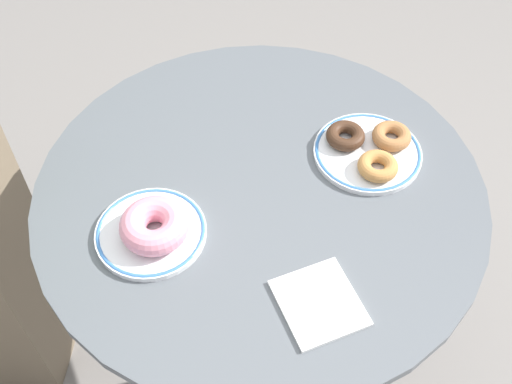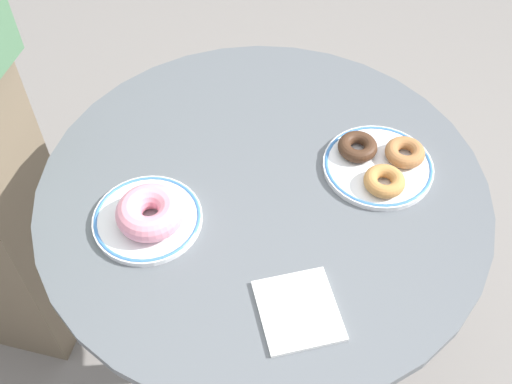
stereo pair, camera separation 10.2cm
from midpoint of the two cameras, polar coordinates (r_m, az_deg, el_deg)
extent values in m
cube|color=gray|center=(1.70, -1.55, -15.72)|extent=(7.00, 7.00, 0.02)
cylinder|color=#565B60|center=(1.07, -2.37, 0.02)|extent=(0.78, 0.78, 0.02)
cylinder|color=#565B60|center=(1.36, -1.89, -9.37)|extent=(0.06, 0.06, 0.68)
cylinder|color=#565B60|center=(1.68, -1.57, -15.41)|extent=(0.41, 0.41, 0.03)
cylinder|color=white|center=(1.02, -12.41, -3.84)|extent=(0.18, 0.18, 0.01)
torus|color=#3D75BC|center=(1.02, -12.44, -3.74)|extent=(0.18, 0.18, 0.01)
cylinder|color=white|center=(1.12, 7.59, 3.42)|extent=(0.19, 0.19, 0.01)
torus|color=#3D75BC|center=(1.12, 7.61, 3.54)|extent=(0.19, 0.19, 0.01)
torus|color=pink|center=(1.00, -12.23, -3.17)|extent=(0.15, 0.15, 0.04)
torus|color=#A36B3D|center=(1.13, 9.77, 4.91)|extent=(0.07, 0.07, 0.02)
torus|color=#422819|center=(1.12, 5.48, 5.09)|extent=(0.10, 0.10, 0.02)
torus|color=#BC7F42|center=(1.08, 8.41, 2.19)|extent=(0.10, 0.10, 0.02)
cube|color=white|center=(0.94, 2.64, -10.29)|extent=(0.13, 0.14, 0.01)
camera|label=1|loc=(0.05, -92.87, -3.50)|focal=43.81mm
camera|label=2|loc=(0.05, 87.13, 3.50)|focal=43.81mm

